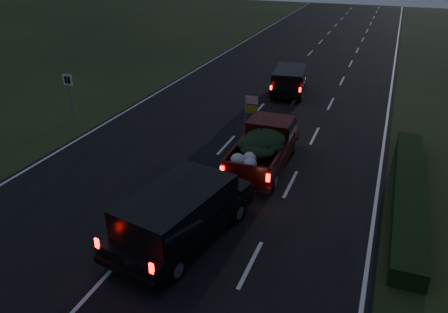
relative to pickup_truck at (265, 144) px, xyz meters
The scene contains 7 objects.
ground 4.39m from the pickup_truck, 120.62° to the right, with size 120.00×120.00×0.00m, color black.
road_asphalt 4.39m from the pickup_truck, 120.62° to the right, with size 14.00×120.00×0.02m, color black.
hedge_row 5.70m from the pickup_truck, ahead, with size 1.00×10.00×0.60m, color black.
route_sign 10.78m from the pickup_truck, behind, with size 0.55×0.08×2.50m.
pickup_truck is the anchor object (origin of this frame).
lead_suv 9.99m from the pickup_truck, 97.61° to the left, with size 2.35×4.57×1.26m.
rear_suv 5.97m from the pickup_truck, 99.22° to the right, with size 3.07×5.43×1.47m.
Camera 1 is at (6.46, -12.04, 8.34)m, focal length 35.00 mm.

